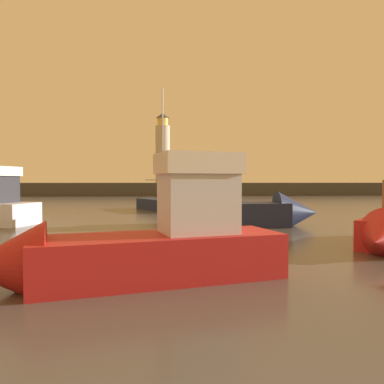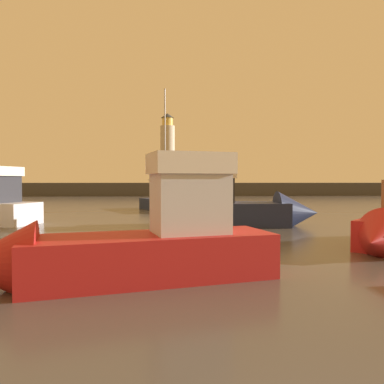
{
  "view_description": "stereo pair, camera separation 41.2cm",
  "coord_description": "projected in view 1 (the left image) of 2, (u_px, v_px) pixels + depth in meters",
  "views": [
    {
      "loc": [
        -2.01,
        -1.48,
        2.56
      ],
      "look_at": [
        -0.52,
        20.03,
        1.9
      ],
      "focal_mm": 35.56,
      "sensor_mm": 36.0,
      "label": 1
    },
    {
      "loc": [
        -1.6,
        -1.51,
        2.56
      ],
      "look_at": [
        -0.52,
        20.03,
        1.9
      ],
      "focal_mm": 35.56,
      "sensor_mm": 36.0,
      "label": 2
    }
  ],
  "objects": [
    {
      "name": "motorboat_1",
      "position": [
        133.0,
        244.0,
        9.57
      ],
      "size": [
        8.02,
        3.94,
        3.62
      ],
      "color": "#B21E1E",
      "rests_on": "ground_plane"
    },
    {
      "name": "lighthouse",
      "position": [
        163.0,
        150.0,
        64.19
      ],
      "size": [
        2.41,
        2.41,
        11.74
      ],
      "color": "beige",
      "rests_on": "breakwater"
    },
    {
      "name": "motorboat_5",
      "position": [
        245.0,
        209.0,
        21.47
      ],
      "size": [
        8.95,
        2.77,
        3.67
      ],
      "color": "#1E284C",
      "rests_on": "ground_plane"
    },
    {
      "name": "ground_plane",
      "position": [
        189.0,
        210.0,
        33.14
      ],
      "size": [
        220.0,
        220.0,
        0.0
      ],
      "primitive_type": "plane",
      "color": "#4C4742"
    },
    {
      "name": "sailboat_moored",
      "position": [
        159.0,
        204.0,
        32.28
      ],
      "size": [
        4.26,
        6.31,
        10.18
      ],
      "color": "#1E284C",
      "rests_on": "ground_plane"
    },
    {
      "name": "breakwater",
      "position": [
        178.0,
        189.0,
        64.56
      ],
      "size": [
        84.27,
        4.81,
        2.16
      ],
      "primitive_type": "cube",
      "color": "#423F3D",
      "rests_on": "ground_plane"
    }
  ]
}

